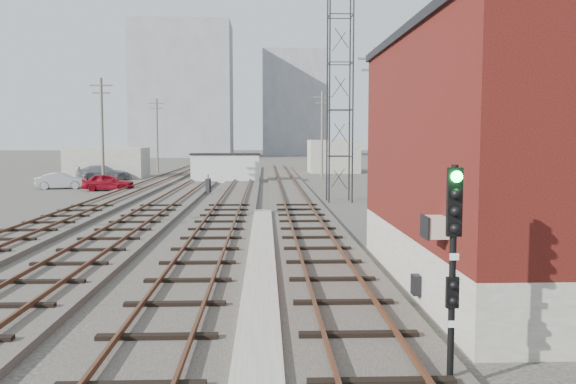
{
  "coord_description": "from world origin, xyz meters",
  "views": [
    {
      "loc": [
        0.65,
        -4.8,
        4.13
      ],
      "look_at": [
        1.47,
        17.29,
        2.2
      ],
      "focal_mm": 38.0,
      "sensor_mm": 36.0,
      "label": 1
    }
  ],
  "objects_px": {
    "car_red": "(108,182)",
    "switch_stand": "(208,185)",
    "signal_mast": "(453,262)",
    "site_trailer": "(225,168)",
    "car_grey": "(103,173)",
    "car_silver": "(61,181)"
  },
  "relations": [
    {
      "from": "car_red",
      "to": "switch_stand",
      "type": "bearing_deg",
      "value": -110.38
    },
    {
      "from": "signal_mast",
      "to": "switch_stand",
      "type": "distance_m",
      "value": 36.92
    },
    {
      "from": "switch_stand",
      "to": "car_red",
      "type": "distance_m",
      "value": 8.79
    },
    {
      "from": "switch_stand",
      "to": "car_red",
      "type": "relative_size",
      "value": 0.34
    },
    {
      "from": "site_trailer",
      "to": "car_red",
      "type": "bearing_deg",
      "value": -135.41
    },
    {
      "from": "switch_stand",
      "to": "car_red",
      "type": "xyz_separation_m",
      "value": [
        -8.23,
        3.1,
        0.05
      ]
    },
    {
      "from": "signal_mast",
      "to": "car_grey",
      "type": "distance_m",
      "value": 55.06
    },
    {
      "from": "signal_mast",
      "to": "switch_stand",
      "type": "bearing_deg",
      "value": 101.5
    },
    {
      "from": "site_trailer",
      "to": "car_silver",
      "type": "bearing_deg",
      "value": -153.31
    },
    {
      "from": "signal_mast",
      "to": "car_silver",
      "type": "height_order",
      "value": "signal_mast"
    },
    {
      "from": "car_red",
      "to": "car_silver",
      "type": "xyz_separation_m",
      "value": [
        -4.37,
        2.05,
        -0.02
      ]
    },
    {
      "from": "site_trailer",
      "to": "car_silver",
      "type": "relative_size",
      "value": 1.65
    },
    {
      "from": "site_trailer",
      "to": "car_grey",
      "type": "relative_size",
      "value": 1.28
    },
    {
      "from": "signal_mast",
      "to": "switch_stand",
      "type": "relative_size",
      "value": 2.72
    },
    {
      "from": "signal_mast",
      "to": "car_red",
      "type": "height_order",
      "value": "signal_mast"
    },
    {
      "from": "site_trailer",
      "to": "car_silver",
      "type": "xyz_separation_m",
      "value": [
        -13.08,
        -7.26,
        -0.73
      ]
    },
    {
      "from": "car_red",
      "to": "car_silver",
      "type": "bearing_deg",
      "value": 65.12
    },
    {
      "from": "car_red",
      "to": "car_grey",
      "type": "height_order",
      "value": "car_grey"
    },
    {
      "from": "car_grey",
      "to": "site_trailer",
      "type": "bearing_deg",
      "value": -125.79
    },
    {
      "from": "car_silver",
      "to": "car_red",
      "type": "bearing_deg",
      "value": -126.59
    },
    {
      "from": "signal_mast",
      "to": "car_silver",
      "type": "bearing_deg",
      "value": 115.79
    },
    {
      "from": "site_trailer",
      "to": "car_red",
      "type": "relative_size",
      "value": 1.65
    }
  ]
}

